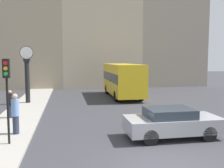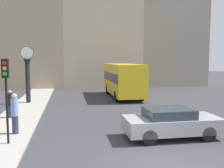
{
  "view_description": "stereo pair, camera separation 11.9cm",
  "coord_description": "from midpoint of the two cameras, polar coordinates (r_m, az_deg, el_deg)",
  "views": [
    {
      "loc": [
        -3.17,
        -7.49,
        3.51
      ],
      "look_at": [
        -0.2,
        8.79,
        1.88
      ],
      "focal_mm": 40.0,
      "sensor_mm": 36.0,
      "label": 1
    },
    {
      "loc": [
        -3.06,
        -7.51,
        3.51
      ],
      "look_at": [
        -0.2,
        8.79,
        1.88
      ],
      "focal_mm": 40.0,
      "sensor_mm": 36.0,
      "label": 2
    }
  ],
  "objects": [
    {
      "name": "bus_distant",
      "position": [
        23.2,
        2.29,
        1.27
      ],
      "size": [
        2.46,
        7.63,
        3.08
      ],
      "color": "gold",
      "rests_on": "ground_plane"
    },
    {
      "name": "street_clock",
      "position": [
        20.66,
        -18.97,
        1.86
      ],
      "size": [
        1.02,
        0.46,
        4.43
      ],
      "color": "black",
      "rests_on": "sidewalk_corner"
    },
    {
      "name": "building_row",
      "position": [
        32.57,
        -6.6,
        12.85
      ],
      "size": [
        29.83,
        5.0,
        17.35
      ],
      "color": "gray",
      "rests_on": "ground_plane"
    },
    {
      "name": "traffic_light_near",
      "position": [
        10.73,
        -23.21,
        0.2
      ],
      "size": [
        0.26,
        0.24,
        3.43
      ],
      "color": "black",
      "rests_on": "sidewalk_corner"
    },
    {
      "name": "sidewalk_corner",
      "position": [
        18.65,
        -19.18,
        -5.35
      ],
      "size": [
        2.51,
        25.19,
        0.11
      ],
      "primitive_type": "cube",
      "color": "#A39E93",
      "rests_on": "ground_plane"
    },
    {
      "name": "pedestrian_black_jacket",
      "position": [
        15.76,
        -22.43,
        -4.27
      ],
      "size": [
        0.34,
        0.34,
        1.62
      ],
      "color": "#2D334C",
      "rests_on": "sidewalk_corner"
    },
    {
      "name": "ground_plane",
      "position": [
        8.85,
        11.77,
        -17.87
      ],
      "size": [
        120.0,
        120.0,
        0.0
      ],
      "primitive_type": "plane",
      "color": "#38383D"
    },
    {
      "name": "pedestrian_blue_stripe",
      "position": [
        12.27,
        -21.47,
        -6.26
      ],
      "size": [
        0.33,
        0.33,
        1.86
      ],
      "color": "#2D334C",
      "rests_on": "sidewalk_corner"
    },
    {
      "name": "sedan_car",
      "position": [
        11.61,
        13.24,
        -8.52
      ],
      "size": [
        4.23,
        1.81,
        1.35
      ],
      "color": "#9E9EA3",
      "rests_on": "ground_plane"
    }
  ]
}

